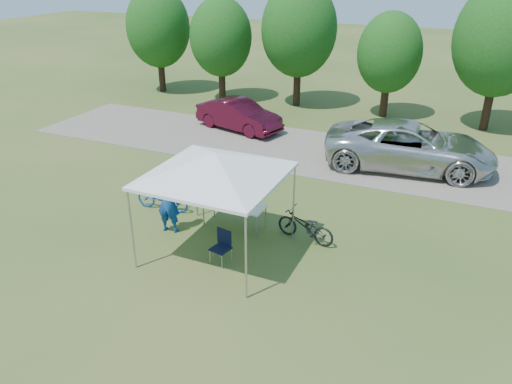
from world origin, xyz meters
TOP-DOWN VIEW (x-y plane):
  - ground at (0.00, 0.00)m, footprint 100.00×100.00m
  - gravel_strip at (0.00, 8.00)m, footprint 24.00×5.00m
  - canopy at (0.00, 0.00)m, footprint 4.53×4.53m
  - treeline at (-0.29, 14.05)m, footprint 24.89×4.28m
  - folding_table at (-0.18, 1.33)m, footprint 1.74×0.72m
  - folding_chair at (0.31, -0.36)m, footprint 0.51×0.53m
  - cooler at (-0.57, 1.33)m, footprint 0.50×0.34m
  - ice_cream_cup at (0.34, 1.28)m, footprint 0.08×0.08m
  - cyclist at (-1.74, 0.40)m, footprint 0.71×0.53m
  - bike_blue at (-2.64, 1.42)m, footprint 1.73×0.72m
  - bike_dark at (1.87, 1.42)m, footprint 1.74×0.86m
  - minivan at (3.59, 7.83)m, footprint 6.18×3.38m
  - sedan at (-3.91, 9.34)m, footprint 4.22×2.39m

SIDE VIEW (x-z plane):
  - ground at x=0.00m, z-range 0.00..0.00m
  - gravel_strip at x=0.00m, z-range 0.00..0.02m
  - bike_dark at x=1.87m, z-range 0.00..0.88m
  - bike_blue at x=-2.64m, z-range 0.00..0.89m
  - folding_chair at x=0.31m, z-range 0.07..0.92m
  - folding_table at x=-0.18m, z-range 0.31..1.03m
  - sedan at x=-3.91m, z-range 0.02..1.34m
  - ice_cream_cup at x=0.34m, z-range 0.71..0.78m
  - minivan at x=3.59m, z-range 0.02..1.66m
  - cyclist at x=-1.74m, z-range 0.00..1.78m
  - cooler at x=-0.57m, z-range 0.72..1.08m
  - canopy at x=0.00m, z-range 1.15..4.15m
  - treeline at x=-0.29m, z-range 0.38..6.68m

